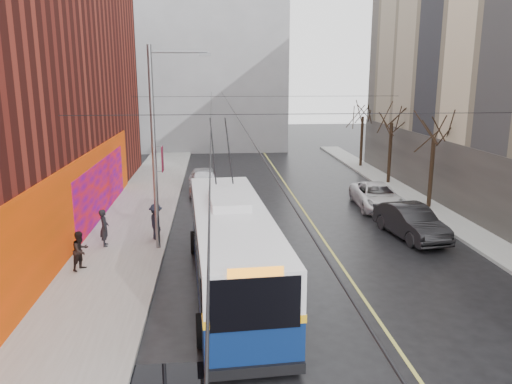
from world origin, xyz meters
TOP-DOWN VIEW (x-y plane):
  - ground at (0.00, 0.00)m, footprint 140.00×140.00m
  - sidewalk_left at (-8.00, 12.00)m, footprint 4.00×60.00m
  - sidewalk_right at (9.00, 12.00)m, footprint 2.00×60.00m
  - lane_line at (1.50, 14.00)m, footprint 0.12×50.00m
  - building_far at (-6.00, 44.99)m, footprint 20.50×12.10m
  - streetlight_pole at (-6.14, 10.00)m, footprint 2.65×0.60m
  - catenary_wires at (-2.54, 14.77)m, footprint 18.00×60.00m
  - tree_near at (9.00, 16.00)m, footprint 3.20×3.20m
  - tree_mid at (9.00, 23.00)m, footprint 3.20×3.20m
  - tree_far at (9.00, 30.00)m, footprint 3.20×3.20m
  - pigeons_flying at (-3.10, 10.02)m, footprint 4.55×2.01m
  - trolleybus at (-3.13, 5.63)m, footprint 3.44×12.43m
  - parked_car_b at (5.80, 10.86)m, footprint 2.40×5.07m
  - parked_car_c at (5.96, 16.43)m, footprint 2.74×5.41m
  - following_car at (-4.43, 21.40)m, footprint 2.19×4.99m
  - pedestrian_a at (-8.74, 10.44)m, footprint 0.53×0.70m
  - pedestrian_b at (-9.08, 7.57)m, footprint 0.91×0.98m
  - pedestrian_c at (-6.50, 11.20)m, footprint 0.98×1.27m

SIDE VIEW (x-z plane):
  - ground at x=0.00m, z-range 0.00..0.00m
  - lane_line at x=1.50m, z-range 0.00..0.01m
  - sidewalk_left at x=-8.00m, z-range 0.00..0.15m
  - sidewalk_right at x=9.00m, z-range 0.00..0.15m
  - parked_car_c at x=5.96m, z-range 0.00..1.47m
  - parked_car_b at x=5.80m, z-range 0.00..1.60m
  - following_car at x=-4.43m, z-range 0.00..1.67m
  - pedestrian_b at x=-9.08m, z-range 0.15..1.75m
  - pedestrian_a at x=-8.74m, z-range 0.15..1.86m
  - pedestrian_c at x=-6.50m, z-range 0.15..1.87m
  - trolleybus at x=-3.13m, z-range -1.29..4.54m
  - streetlight_pole at x=-6.14m, z-range 0.35..9.35m
  - tree_near at x=9.00m, z-range 1.78..8.18m
  - tree_far at x=9.00m, z-range 1.86..8.43m
  - tree_mid at x=9.00m, z-range 1.91..8.59m
  - catenary_wires at x=-2.54m, z-range 6.13..6.36m
  - pigeons_flying at x=-3.10m, z-range 5.52..8.44m
  - building_far at x=-6.00m, z-range 0.02..18.02m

